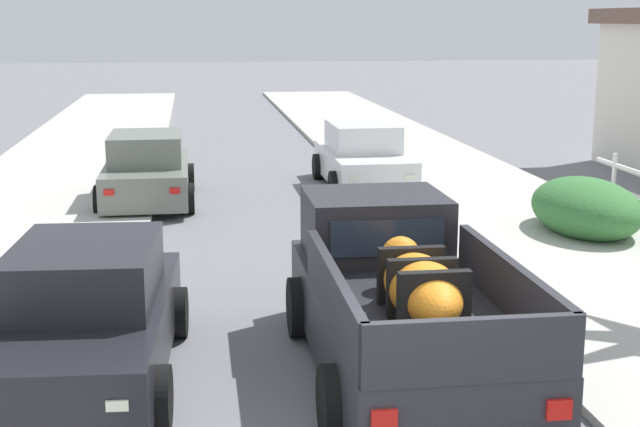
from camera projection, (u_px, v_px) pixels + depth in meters
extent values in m
cube|color=beige|center=(36.00, 217.00, 17.92)|extent=(4.61, 60.00, 0.12)
cube|color=beige|center=(482.00, 203.00, 19.22)|extent=(4.61, 60.00, 0.12)
cube|color=silver|center=(82.00, 216.00, 18.05)|extent=(0.16, 60.00, 0.10)
cube|color=silver|center=(441.00, 205.00, 19.10)|extent=(0.16, 60.00, 0.10)
cube|color=#28282D|center=(402.00, 327.00, 9.89)|extent=(1.95, 5.11, 0.80)
cube|color=#28282D|center=(375.00, 225.00, 11.27)|extent=(1.73, 1.51, 0.80)
cube|color=#283342|center=(388.00, 238.00, 10.53)|extent=(1.38, 0.07, 0.44)
cube|color=#283342|center=(364.00, 211.00, 12.00)|extent=(1.46, 0.07, 0.48)
cube|color=#28282D|center=(333.00, 295.00, 8.79)|extent=(0.12, 3.30, 0.56)
cube|color=#28282D|center=(510.00, 288.00, 9.03)|extent=(0.12, 3.30, 0.56)
cube|color=#28282D|center=(473.00, 351.00, 7.32)|extent=(1.88, 0.11, 0.56)
cylinder|color=black|center=(299.00, 307.00, 11.29)|extent=(0.26, 0.76, 0.76)
cylinder|color=black|center=(449.00, 300.00, 11.55)|extent=(0.26, 0.76, 0.76)
cylinder|color=black|center=(334.00, 403.00, 8.45)|extent=(0.26, 0.76, 0.76)
cylinder|color=black|center=(532.00, 392.00, 8.71)|extent=(0.26, 0.76, 0.76)
cube|color=red|center=(384.00, 420.00, 7.27)|extent=(0.22, 0.04, 0.18)
cube|color=red|center=(559.00, 410.00, 7.47)|extent=(0.22, 0.04, 0.18)
ellipsoid|color=orange|center=(422.00, 288.00, 8.96)|extent=(0.71, 1.70, 0.60)
sphere|color=orange|center=(401.00, 256.00, 9.86)|extent=(0.44, 0.44, 0.44)
cube|color=black|center=(434.00, 302.00, 8.50)|extent=(0.71, 0.12, 0.61)
cube|color=black|center=(422.00, 288.00, 8.96)|extent=(0.71, 0.12, 0.61)
cube|color=black|center=(411.00, 275.00, 9.41)|extent=(0.71, 0.12, 0.61)
cube|color=silver|center=(363.00, 165.00, 21.26)|extent=(1.78, 4.21, 0.72)
cube|color=silver|center=(363.00, 136.00, 21.21)|extent=(1.53, 2.11, 0.64)
cube|color=#283342|center=(371.00, 143.00, 20.28)|extent=(1.37, 0.09, 0.52)
cube|color=#283342|center=(355.00, 132.00, 22.15)|extent=(1.34, 0.09, 0.50)
cylinder|color=black|center=(413.00, 183.00, 20.18)|extent=(0.22, 0.64, 0.64)
cylinder|color=black|center=(335.00, 185.00, 19.92)|extent=(0.22, 0.64, 0.64)
cylinder|color=black|center=(388.00, 165.00, 22.69)|extent=(0.22, 0.64, 0.64)
cylinder|color=black|center=(318.00, 167.00, 22.43)|extent=(0.22, 0.64, 0.64)
cube|color=red|center=(371.00, 148.00, 23.37)|extent=(0.20, 0.04, 0.12)
cube|color=white|center=(410.00, 177.00, 19.29)|extent=(0.20, 0.04, 0.10)
cube|color=red|center=(324.00, 149.00, 23.19)|extent=(0.20, 0.04, 0.12)
cube|color=white|center=(354.00, 178.00, 19.12)|extent=(0.20, 0.04, 0.10)
cube|color=slate|center=(147.00, 178.00, 19.52)|extent=(1.78, 4.21, 0.72)
cube|color=slate|center=(146.00, 148.00, 19.28)|extent=(1.53, 2.11, 0.64)
cube|color=#283342|center=(148.00, 143.00, 20.22)|extent=(1.37, 0.09, 0.52)
cube|color=#283342|center=(144.00, 156.00, 18.34)|extent=(1.34, 0.09, 0.50)
cylinder|color=black|center=(111.00, 179.00, 20.70)|extent=(0.22, 0.64, 0.64)
cylinder|color=black|center=(190.00, 177.00, 20.95)|extent=(0.22, 0.64, 0.64)
cylinder|color=black|center=(100.00, 201.00, 18.18)|extent=(0.22, 0.64, 0.64)
cylinder|color=black|center=(189.00, 198.00, 18.43)|extent=(0.22, 0.64, 0.64)
cube|color=red|center=(109.00, 192.00, 17.37)|extent=(0.20, 0.04, 0.12)
cube|color=white|center=(126.00, 161.00, 21.46)|extent=(0.20, 0.04, 0.10)
cube|color=red|center=(175.00, 191.00, 17.54)|extent=(0.20, 0.04, 0.12)
cube|color=white|center=(177.00, 160.00, 21.63)|extent=(0.20, 0.04, 0.10)
cube|color=black|center=(87.00, 333.00, 9.88)|extent=(2.00, 4.30, 0.72)
cube|color=black|center=(85.00, 272.00, 9.83)|extent=(1.64, 2.19, 0.64)
cube|color=#283342|center=(69.00, 301.00, 8.89)|extent=(1.37, 0.16, 0.52)
cube|color=#283342|center=(99.00, 251.00, 10.78)|extent=(1.34, 0.16, 0.50)
cylinder|color=black|center=(160.00, 397.00, 8.73)|extent=(0.26, 0.65, 0.64)
cylinder|color=black|center=(178.00, 312.00, 11.27)|extent=(0.26, 0.65, 0.64)
cylinder|color=black|center=(33.00, 316.00, 11.12)|extent=(0.26, 0.65, 0.64)
cube|color=red|center=(162.00, 270.00, 11.96)|extent=(0.20, 0.05, 0.12)
cube|color=white|center=(117.00, 406.00, 7.86)|extent=(0.20, 0.05, 0.10)
cube|color=red|center=(65.00, 273.00, 11.86)|extent=(0.20, 0.05, 0.12)
cube|color=white|center=(614.00, 178.00, 19.46)|extent=(0.05, 0.12, 1.10)
ellipsoid|color=#387538|center=(586.00, 208.00, 16.38)|extent=(1.80, 2.80, 1.10)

